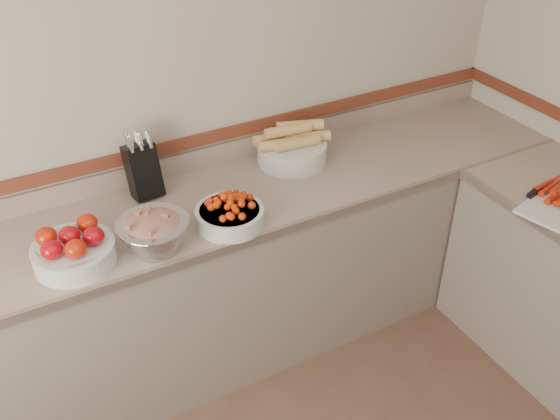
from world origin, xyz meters
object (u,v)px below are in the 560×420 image
corn_bowl (292,147)px  rhubarb_bowl (154,233)px  knife_block (143,169)px  cherry_tomato_bowl (230,213)px  tomato_bowl (73,249)px

corn_bowl → rhubarb_bowl: corn_bowl is taller
knife_block → cherry_tomato_bowl: bearing=-59.4°
tomato_bowl → rhubarb_bowl: bearing=-13.5°
cherry_tomato_bowl → corn_bowl: corn_bowl is taller
knife_block → cherry_tomato_bowl: (0.24, -0.40, -0.07)m
cherry_tomato_bowl → rhubarb_bowl: rhubarb_bowl is taller
knife_block → cherry_tomato_bowl: knife_block is taller
corn_bowl → tomato_bowl: bearing=-166.0°
tomato_bowl → rhubarb_bowl: size_ratio=1.10×
corn_bowl → knife_block: bearing=175.2°
cherry_tomato_bowl → corn_bowl: (0.49, 0.34, 0.02)m
cherry_tomato_bowl → corn_bowl: size_ratio=0.77×
corn_bowl → rhubarb_bowl: (-0.83, -0.36, 0.01)m
cherry_tomato_bowl → corn_bowl: bearing=34.4°
cherry_tomato_bowl → corn_bowl: 0.60m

